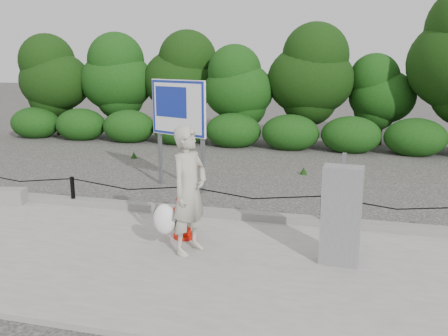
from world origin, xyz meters
TOP-DOWN VIEW (x-y plane):
  - ground at (0.00, 0.00)m, footprint 90.00×90.00m
  - sidewalk at (0.00, -2.00)m, footprint 14.00×4.00m
  - curb at (0.00, 0.05)m, footprint 14.00×0.22m
  - chain_barrier at (0.00, 0.00)m, footprint 10.06×0.06m
  - treeline at (1.29, 8.89)m, footprint 20.31×3.74m
  - fire_hydrant at (0.30, -1.15)m, footprint 0.49×0.49m
  - pedestrian at (0.56, -1.69)m, footprint 0.87×0.83m
  - concrete_block at (-4.01, -0.25)m, footprint 1.01×0.53m
  - utility_cabinet at (2.84, -1.52)m, footprint 0.58×0.42m
  - advertising_sign at (-0.92, 2.03)m, footprint 1.50×0.68m

SIDE VIEW (x-z plane):
  - ground at x=0.00m, z-range 0.00..0.00m
  - sidewalk at x=0.00m, z-range 0.00..0.08m
  - curb at x=0.00m, z-range 0.08..0.22m
  - concrete_block at x=-4.01m, z-range 0.08..0.39m
  - chain_barrier at x=0.00m, z-range 0.16..0.76m
  - fire_hydrant at x=0.30m, z-range 0.06..0.86m
  - utility_cabinet at x=2.84m, z-range 0.01..1.62m
  - pedestrian at x=0.56m, z-range 0.05..2.02m
  - advertising_sign at x=-0.92m, z-range 0.52..3.08m
  - treeline at x=1.29m, z-range -0.05..5.15m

